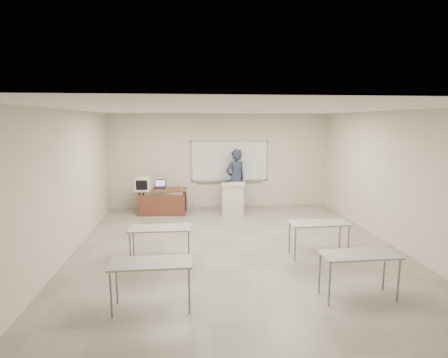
{
  "coord_description": "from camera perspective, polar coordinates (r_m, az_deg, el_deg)",
  "views": [
    {
      "loc": [
        -1.04,
        -7.12,
        2.77
      ],
      "look_at": [
        -0.07,
        2.2,
        1.21
      ],
      "focal_mm": 28.0,
      "sensor_mm": 36.0,
      "label": 1
    }
  ],
  "objects": [
    {
      "name": "keyboard",
      "position": [
        10.42,
        2.17,
        -0.65
      ],
      "size": [
        0.51,
        0.23,
        0.03
      ],
      "primitive_type": "cube",
      "rotation": [
        0.0,
        0.0,
        -0.13
      ],
      "color": "beige",
      "rests_on": "podium"
    },
    {
      "name": "podium",
      "position": [
        10.41,
        1.4,
        -3.32
      ],
      "size": [
        0.66,
        0.49,
        0.93
      ],
      "rotation": [
        0.0,
        0.0,
        -0.04
      ],
      "color": "silver",
      "rests_on": "floor"
    },
    {
      "name": "laptop",
      "position": [
        10.79,
        -10.43,
        -1.17
      ],
      "size": [
        0.34,
        0.31,
        0.25
      ],
      "rotation": [
        0.0,
        0.0,
        -0.06
      ],
      "color": "black",
      "rests_on": "instructor_desk"
    },
    {
      "name": "floor",
      "position": [
        7.71,
        2.23,
        -11.64
      ],
      "size": [
        7.0,
        8.0,
        0.01
      ],
      "primitive_type": "cube",
      "color": "gray",
      "rests_on": "ground"
    },
    {
      "name": "instructor_desk",
      "position": [
        10.57,
        -9.96,
        -2.84
      ],
      "size": [
        1.42,
        0.71,
        0.75
      ],
      "rotation": [
        0.0,
        0.0,
        -0.08
      ],
      "color": "brown",
      "rests_on": "floor"
    },
    {
      "name": "mouse",
      "position": [
        10.42,
        -7.01,
        -1.68
      ],
      "size": [
        0.11,
        0.09,
        0.04
      ],
      "primitive_type": "ellipsoid",
      "rotation": [
        0.0,
        0.0,
        -0.33
      ],
      "color": "#A0A3A7",
      "rests_on": "instructor_desk"
    },
    {
      "name": "student_desks",
      "position": [
        6.23,
        4.06,
        -10.27
      ],
      "size": [
        4.4,
        2.2,
        0.73
      ],
      "color": "gray",
      "rests_on": "floor"
    },
    {
      "name": "whiteboard",
      "position": [
        11.24,
        0.93,
        2.88
      ],
      "size": [
        2.48,
        0.1,
        1.31
      ],
      "color": "white",
      "rests_on": "floor"
    },
    {
      "name": "presenter",
      "position": [
        11.02,
        1.9,
        -0.04
      ],
      "size": [
        0.82,
        0.71,
        1.9
      ],
      "primitive_type": "imported",
      "rotation": [
        0.0,
        0.0,
        3.57
      ],
      "color": "black",
      "rests_on": "floor"
    },
    {
      "name": "crt_monitor",
      "position": [
        10.54,
        -13.01,
        -0.75
      ],
      "size": [
        0.43,
        0.48,
        0.41
      ],
      "rotation": [
        0.0,
        0.0,
        -0.1
      ],
      "color": "beige",
      "rests_on": "instructor_desk"
    }
  ]
}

